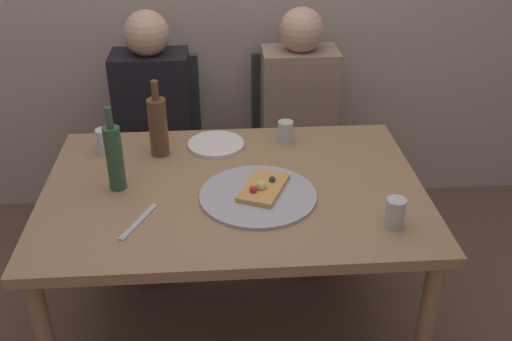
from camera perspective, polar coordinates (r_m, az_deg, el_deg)
name	(u,v)px	position (r m, az deg, el deg)	size (l,w,h in m)	color
ground_plane	(237,333)	(2.59, -1.89, -15.49)	(8.00, 8.00, 0.00)	brown
dining_table	(234,204)	(2.18, -2.17, -3.26)	(1.38, 0.95, 0.73)	#99754C
pizza_tray	(258,195)	(2.06, 0.20, -2.44)	(0.41, 0.41, 0.01)	#ADADB2
pizza_slice_last	(263,187)	(2.08, 0.69, -1.66)	(0.21, 0.25, 0.05)	tan
wine_bottle	(158,126)	(2.32, -9.51, 4.32)	(0.07, 0.07, 0.31)	brown
beer_bottle	(114,157)	(2.12, -13.62, 1.30)	(0.06, 0.06, 0.31)	#2D5133
tumbler_near	(395,213)	(1.94, 13.38, -4.04)	(0.07, 0.07, 0.10)	#B7C6BC
tumbler_far	(104,141)	(2.41, -14.56, 2.78)	(0.06, 0.06, 0.10)	silver
wine_glass	(285,132)	(2.42, 2.88, 3.77)	(0.06, 0.06, 0.09)	#B7C6BC
plate_stack	(216,145)	(2.41, -3.91, 2.54)	(0.23, 0.23, 0.02)	white
table_knife	(139,221)	(1.97, -11.35, -4.88)	(0.22, 0.02, 0.01)	#B7B7BC
chair_left	(158,136)	(3.02, -9.57, 3.31)	(0.44, 0.44, 0.90)	#2D3833
chair_right	(296,132)	(3.03, 3.89, 3.77)	(0.44, 0.44, 0.90)	#2D3833
guest_in_sweater	(153,126)	(2.83, -10.01, 4.26)	(0.36, 0.56, 1.17)	black
guest_in_beanie	(301,122)	(2.84, 4.38, 4.75)	(0.36, 0.56, 1.17)	#937A60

